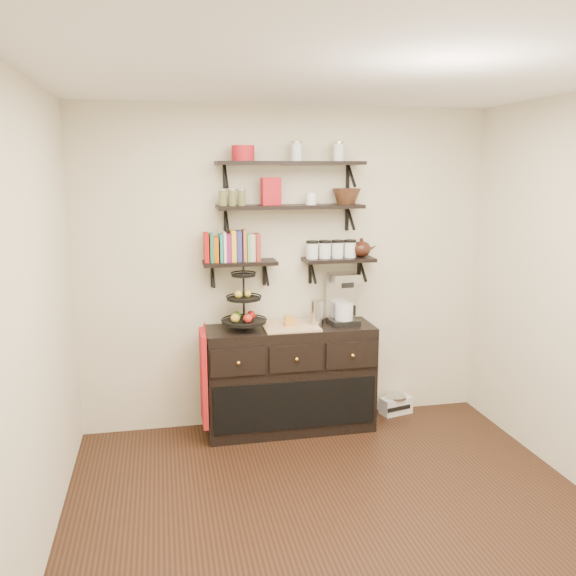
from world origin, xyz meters
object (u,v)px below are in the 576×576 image
(fruit_stand, at_px, (244,307))
(radio, at_px, (396,404))
(sideboard, at_px, (290,378))
(coffee_maker, at_px, (343,299))

(fruit_stand, distance_m, radio, 1.72)
(radio, bearing_deg, fruit_stand, 170.62)
(sideboard, bearing_deg, coffee_maker, 3.68)
(sideboard, bearing_deg, radio, 6.94)
(sideboard, relative_size, fruit_stand, 2.61)
(radio, bearing_deg, coffee_maker, 175.33)
(coffee_maker, bearing_deg, sideboard, 178.81)
(sideboard, height_order, radio, sideboard)
(fruit_stand, xyz_separation_m, coffee_maker, (0.84, 0.03, 0.02))
(fruit_stand, relative_size, coffee_maker, 1.23)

